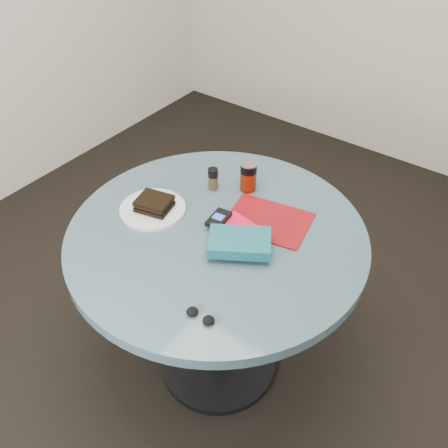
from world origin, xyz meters
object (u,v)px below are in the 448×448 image
Objects in this scene: soda_can at (248,176)px; magazine at (268,220)px; mp3_player at (219,219)px; novel at (240,242)px; plate at (153,209)px; red_book at (240,231)px; table at (217,267)px; sandwich at (154,203)px; pepper_grinder at (213,179)px; headphones at (200,316)px.

soda_can is 0.41× the size of magazine.
novel is at bearing -26.30° from mp3_player.
red_book is at bearing 14.48° from plate.
magazine is (0.35, 0.19, -0.00)m from plate.
mp3_player is at bearing 117.29° from table.
mp3_player is (-0.12, -0.12, 0.02)m from magazine.
table is 0.19m from mp3_player.
novel is at bearing 1.33° from sandwich.
pepper_grinder reaches higher than red_book.
sandwich reaches higher than magazine.
sandwich is at bearing -161.81° from mp3_player.
table is at bearing -78.67° from soda_can.
sandwich is 0.32m from red_book.
novel is at bearing -47.70° from red_book.
pepper_grinder reaches higher than sandwich.
soda_can is 1.14× the size of mp3_player.
magazine is at bearing 99.09° from headphones.
table is 0.30m from plate.
soda_can is 0.13m from pepper_grinder.
sandwich is 0.35m from soda_can.
pepper_grinder is 0.31× the size of magazine.
magazine is (0.26, -0.04, -0.04)m from pepper_grinder.
sandwich is (-0.24, -0.04, 0.20)m from table.
pepper_grinder is at bearing 160.81° from magazine.
soda_can is 0.67× the size of red_book.
mp3_player is at bearing 119.60° from headphones.
pepper_grinder is (0.09, 0.23, 0.04)m from plate.
soda_can is (0.19, 0.30, 0.02)m from sandwich.
mp3_player is 1.10× the size of headphones.
magazine is 2.74× the size of mp3_player.
novel is (0.36, 0.01, 0.03)m from plate.
headphones reaches higher than plate.
red_book is at bearing 3.48° from mp3_player.
red_book is 0.09m from novel.
plate is 1.35× the size of red_book.
magazine is at bearing -35.00° from soda_can.
headphones is (0.18, -0.31, 0.17)m from table.
sandwich is 1.46× the size of headphones.
pepper_grinder is at bearing 132.19° from mp3_player.
pepper_grinder is at bearing 109.10° from novel.
novel is at bearing 103.31° from headphones.
headphones reaches higher than magazine.
table is 0.31m from sandwich.
novel is at bearing -15.49° from table.
mp3_player is at bearing -47.81° from pepper_grinder.
novel is 0.15m from mp3_player.
plate is 0.51m from headphones.
plate is 0.36m from soda_can.
plate is 2.52× the size of headphones.
plate is 0.03m from sandwich.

